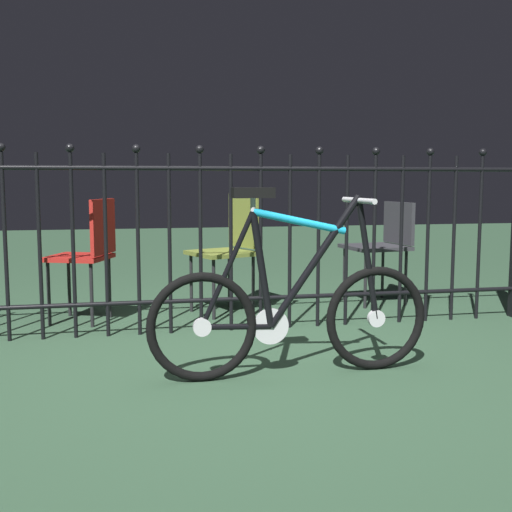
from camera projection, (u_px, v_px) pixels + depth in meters
The scene contains 6 objects.
ground_plane at pixel (249, 366), 3.31m from camera, with size 20.00×20.00×0.00m, color #2E4C35.
iron_fence at pixel (214, 234), 4.01m from camera, with size 4.26×0.07×1.25m.
bicycle at pixel (291, 311), 3.12m from camera, with size 1.43×0.40×0.93m.
chair_olive at pixel (232, 242), 4.63m from camera, with size 0.54×0.54×0.87m.
chair_red at pixel (89, 248), 4.29m from camera, with size 0.49×0.49×0.84m.
chair_charcoal at pixel (384, 241), 5.00m from camera, with size 0.49×0.49×0.80m.
Camera 1 is at (-0.62, -3.16, 0.96)m, focal length 44.39 mm.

